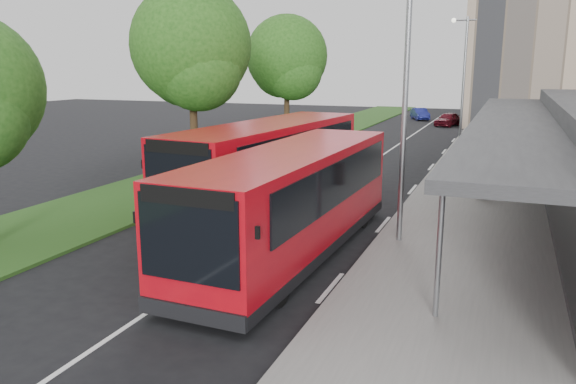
% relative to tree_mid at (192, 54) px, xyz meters
% --- Properties ---
extents(ground, '(120.00, 120.00, 0.00)m').
position_rel_tree_mid_xyz_m(ground, '(7.01, -9.05, -5.83)').
color(ground, black).
rests_on(ground, ground).
extents(pavement, '(5.00, 80.00, 0.15)m').
position_rel_tree_mid_xyz_m(pavement, '(13.01, 10.95, -5.75)').
color(pavement, slate).
rests_on(pavement, ground).
extents(grass_verge, '(5.00, 80.00, 0.10)m').
position_rel_tree_mid_xyz_m(grass_verge, '(0.01, 10.95, -5.78)').
color(grass_verge, '#234F19').
rests_on(grass_verge, ground).
extents(lane_centre_line, '(0.12, 70.00, 0.01)m').
position_rel_tree_mid_xyz_m(lane_centre_line, '(7.01, 5.95, -5.82)').
color(lane_centre_line, silver).
rests_on(lane_centre_line, ground).
extents(kerb_dashes, '(0.12, 56.00, 0.01)m').
position_rel_tree_mid_xyz_m(kerb_dashes, '(10.31, 9.95, -5.82)').
color(kerb_dashes, silver).
rests_on(kerb_dashes, ground).
extents(tree_mid, '(5.61, 5.61, 9.02)m').
position_rel_tree_mid_xyz_m(tree_mid, '(0.00, 0.00, 0.00)').
color(tree_mid, '#362415').
rests_on(tree_mid, ground).
extents(tree_far, '(5.36, 5.36, 8.61)m').
position_rel_tree_mid_xyz_m(tree_far, '(0.00, 12.00, -0.27)').
color(tree_far, '#362415').
rests_on(tree_far, ground).
extents(lamp_post_near, '(1.44, 0.28, 8.00)m').
position_rel_tree_mid_xyz_m(lamp_post_near, '(11.13, -7.05, -1.11)').
color(lamp_post_near, gray).
rests_on(lamp_post_near, pavement).
extents(lamp_post_far, '(1.44, 0.28, 8.00)m').
position_rel_tree_mid_xyz_m(lamp_post_far, '(11.13, 12.95, -1.11)').
color(lamp_post_far, gray).
rests_on(lamp_post_far, pavement).
extents(bus_main, '(3.03, 10.72, 3.01)m').
position_rel_tree_mid_xyz_m(bus_main, '(8.55, -9.05, -4.28)').
color(bus_main, '#B10913').
rests_on(bus_main, ground).
extents(bus_second, '(3.83, 11.43, 3.18)m').
position_rel_tree_mid_xyz_m(bus_second, '(5.67, -4.04, -4.20)').
color(bus_second, '#B10913').
rests_on(bus_second, ground).
extents(litter_bin, '(0.60, 0.60, 0.95)m').
position_rel_tree_mid_xyz_m(litter_bin, '(13.06, -0.01, -5.20)').
color(litter_bin, '#321D14').
rests_on(litter_bin, pavement).
extents(bollard, '(0.19, 0.19, 0.97)m').
position_rel_tree_mid_xyz_m(bollard, '(12.11, 7.86, -5.19)').
color(bollard, yellow).
rests_on(bollard, pavement).
extents(car_near, '(2.37, 3.86, 1.23)m').
position_rel_tree_mid_xyz_m(car_near, '(8.82, 29.08, -5.22)').
color(car_near, '#510B16').
rests_on(car_near, ground).
extents(car_far, '(2.49, 3.74, 1.16)m').
position_rel_tree_mid_xyz_m(car_far, '(5.55, 34.31, -5.25)').
color(car_far, navy).
rests_on(car_far, ground).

